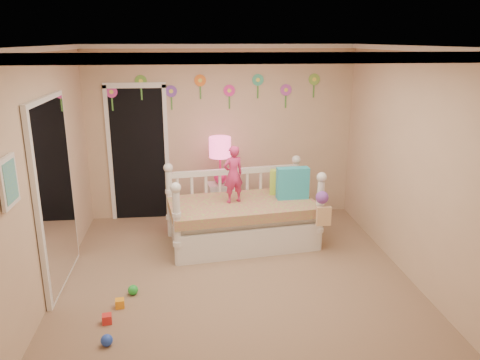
{
  "coord_description": "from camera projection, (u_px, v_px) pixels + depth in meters",
  "views": [
    {
      "loc": [
        -0.5,
        -4.77,
        2.67
      ],
      "look_at": [
        0.1,
        0.6,
        1.05
      ],
      "focal_mm": 35.3,
      "sensor_mm": 36.0,
      "label": 1
    }
  ],
  "objects": [
    {
      "name": "floor",
      "position": [
        237.0,
        284.0,
        5.36
      ],
      "size": [
        4.0,
        4.5,
        0.01
      ],
      "primitive_type": "cube",
      "color": "#7F684C",
      "rests_on": "ground"
    },
    {
      "name": "ceiling",
      "position": [
        237.0,
        46.0,
        4.61
      ],
      "size": [
        4.0,
        4.5,
        0.01
      ],
      "primitive_type": "cube",
      "color": "white",
      "rests_on": "floor"
    },
    {
      "name": "back_wall",
      "position": [
        221.0,
        133.0,
        7.13
      ],
      "size": [
        4.0,
        0.01,
        2.6
      ],
      "primitive_type": "cube",
      "color": "tan",
      "rests_on": "floor"
    },
    {
      "name": "left_wall",
      "position": [
        41.0,
        180.0,
        4.77
      ],
      "size": [
        0.01,
        4.5,
        2.6
      ],
      "primitive_type": "cube",
      "color": "tan",
      "rests_on": "floor"
    },
    {
      "name": "right_wall",
      "position": [
        417.0,
        168.0,
        5.19
      ],
      "size": [
        0.01,
        4.5,
        2.6
      ],
      "primitive_type": "cube",
      "color": "tan",
      "rests_on": "floor"
    },
    {
      "name": "crown_molding",
      "position": [
        237.0,
        49.0,
        4.62
      ],
      "size": [
        4.0,
        4.5,
        0.06
      ],
      "primitive_type": null,
      "color": "white",
      "rests_on": "ceiling"
    },
    {
      "name": "daybed",
      "position": [
        242.0,
        206.0,
        6.3
      ],
      "size": [
        2.07,
        1.29,
        1.06
      ],
      "primitive_type": null,
      "rotation": [
        0.0,
        0.0,
        0.13
      ],
      "color": "white",
      "rests_on": "floor"
    },
    {
      "name": "pillow_turquoise",
      "position": [
        293.0,
        183.0,
        6.35
      ],
      "size": [
        0.43,
        0.17,
        0.43
      ],
      "primitive_type": "cube",
      "rotation": [
        0.0,
        0.0,
        0.04
      ],
      "color": "#25A5BB",
      "rests_on": "daybed"
    },
    {
      "name": "pillow_lime",
      "position": [
        283.0,
        183.0,
        6.52
      ],
      "size": [
        0.39,
        0.23,
        0.35
      ],
      "primitive_type": "cube",
      "rotation": [
        0.0,
        0.0,
        -0.29
      ],
      "color": "#B6DE43",
      "rests_on": "daybed"
    },
    {
      "name": "child",
      "position": [
        233.0,
        174.0,
        6.16
      ],
      "size": [
        0.33,
        0.27,
        0.77
      ],
      "primitive_type": "imported",
      "rotation": [
        0.0,
        0.0,
        3.51
      ],
      "color": "#D93172",
      "rests_on": "daybed"
    },
    {
      "name": "nightstand",
      "position": [
        221.0,
        204.0,
        7.02
      ],
      "size": [
        0.42,
        0.35,
        0.63
      ],
      "primitive_type": "cube",
      "rotation": [
        0.0,
        0.0,
        0.17
      ],
      "color": "white",
      "rests_on": "floor"
    },
    {
      "name": "table_lamp",
      "position": [
        220.0,
        153.0,
        6.8
      ],
      "size": [
        0.31,
        0.31,
        0.69
      ],
      "color": "#F72073",
      "rests_on": "nightstand"
    },
    {
      "name": "closet_doorway",
      "position": [
        138.0,
        153.0,
        7.06
      ],
      "size": [
        0.9,
        0.04,
        2.07
      ],
      "primitive_type": "cube",
      "color": "black",
      "rests_on": "back_wall"
    },
    {
      "name": "flower_decals",
      "position": [
        215.0,
        91.0,
        6.92
      ],
      "size": [
        3.4,
        0.02,
        0.5
      ],
      "primitive_type": null,
      "color": "#B2668C",
      "rests_on": "back_wall"
    },
    {
      "name": "mirror_closet",
      "position": [
        55.0,
        194.0,
        5.13
      ],
      "size": [
        0.07,
        1.3,
        2.1
      ],
      "primitive_type": "cube",
      "color": "white",
      "rests_on": "left_wall"
    },
    {
      "name": "wall_picture",
      "position": [
        8.0,
        182.0,
        3.85
      ],
      "size": [
        0.05,
        0.34,
        0.42
      ],
      "primitive_type": "cube",
      "color": "white",
      "rests_on": "left_wall"
    },
    {
      "name": "hanging_bag",
      "position": [
        322.0,
        209.0,
        5.83
      ],
      "size": [
        0.2,
        0.16,
        0.36
      ],
      "primitive_type": null,
      "color": "beige",
      "rests_on": "daybed"
    },
    {
      "name": "toy_scatter",
      "position": [
        113.0,
        322.0,
        4.53
      ],
      "size": [
        1.25,
        1.51,
        0.11
      ],
      "primitive_type": null,
      "rotation": [
        0.0,
        0.0,
        0.4
      ],
      "color": "#996666",
      "rests_on": "floor"
    }
  ]
}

